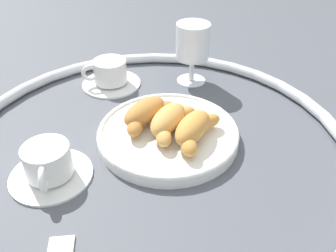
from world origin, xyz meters
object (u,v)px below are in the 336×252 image
croissant_large (146,113)px  pastry_plate (168,133)px  sugar_packet (60,252)px  juice_glass_left (193,43)px  croissant_small (170,120)px  coffee_cup_near (110,75)px  croissant_extra (194,129)px  coffee_cup_far (49,165)px

croissant_large → pastry_plate: bearing=70.3°
sugar_packet → juice_glass_left: bearing=151.3°
juice_glass_left → croissant_small: bearing=-3.1°
pastry_plate → juice_glass_left: (-0.23, 0.02, 0.08)m
pastry_plate → coffee_cup_near: 0.25m
juice_glass_left → coffee_cup_near: bearing=-74.7°
juice_glass_left → croissant_extra: bearing=7.8°
croissant_large → coffee_cup_far: 0.20m
coffee_cup_near → sugar_packet: coffee_cup_near is taller
coffee_cup_far → sugar_packet: coffee_cup_far is taller
coffee_cup_near → coffee_cup_far: size_ratio=1.00×
coffee_cup_near → coffee_cup_far: bearing=-0.7°
croissant_small → croissant_extra: size_ratio=1.01×
croissant_large → croissant_small: size_ratio=0.93×
croissant_small → juice_glass_left: (-0.23, 0.01, 0.05)m
croissant_extra → coffee_cup_far: size_ratio=0.96×
pastry_plate → croissant_large: 0.06m
croissant_small → coffee_cup_near: 0.25m
croissant_small → coffee_cup_far: croissant_small is taller
croissant_extra → juice_glass_left: bearing=-172.2°
croissant_large → juice_glass_left: bearing=164.6°
croissant_large → sugar_packet: (0.28, -0.05, -0.04)m
croissant_large → juice_glass_left: juice_glass_left is taller
croissant_large → coffee_cup_near: (-0.17, -0.12, -0.02)m
sugar_packet → coffee_cup_far: bearing=-167.1°
croissant_large → sugar_packet: croissant_large is taller
sugar_packet → pastry_plate: bearing=144.0°
croissant_extra → pastry_plate: bearing=-110.1°
croissant_small → juice_glass_left: bearing=176.9°
croissant_small → coffee_cup_near: (-0.18, -0.17, -0.02)m
coffee_cup_far → sugar_packet: bearing=28.8°
coffee_cup_near → croissant_small: bearing=43.0°
coffee_cup_near → croissant_large: bearing=36.6°
croissant_large → coffee_cup_far: size_ratio=0.90×
croissant_extra → sugar_packet: size_ratio=2.60×
pastry_plate → croissant_small: 0.03m
pastry_plate → croissant_small: size_ratio=2.00×
croissant_extra → coffee_cup_near: size_ratio=0.96×
croissant_small → coffee_cup_far: (0.13, -0.17, -0.02)m
croissant_small → sugar_packet: 0.29m
croissant_large → croissant_extra: 0.10m
pastry_plate → croissant_extra: 0.06m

